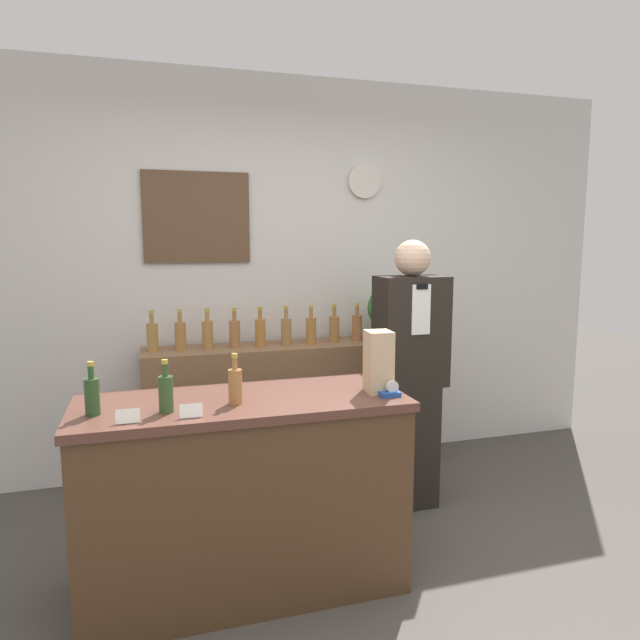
{
  "coord_description": "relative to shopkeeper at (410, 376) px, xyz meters",
  "views": [
    {
      "loc": [
        -0.83,
        -1.91,
        1.6
      ],
      "look_at": [
        0.1,
        1.15,
        1.15
      ],
      "focal_mm": 32.0,
      "sensor_mm": 36.0,
      "label": 1
    }
  ],
  "objects": [
    {
      "name": "back_wall",
      "position": [
        -0.65,
        0.9,
        0.56
      ],
      "size": [
        5.2,
        0.09,
        2.7
      ],
      "color": "silver",
      "rests_on": "ground_plane"
    },
    {
      "name": "back_shelf",
      "position": [
        -0.58,
        0.65,
        -0.35
      ],
      "size": [
        1.92,
        0.38,
        0.9
      ],
      "color": "brown",
      "rests_on": "ground_plane"
    },
    {
      "name": "display_counter",
      "position": [
        -1.09,
        -0.55,
        -0.35
      ],
      "size": [
        1.46,
        0.59,
        0.9
      ],
      "color": "#4C331E",
      "rests_on": "ground_plane"
    },
    {
      "name": "shopkeeper",
      "position": [
        0.0,
        0.0,
        0.0
      ],
      "size": [
        0.4,
        0.25,
        1.6
      ],
      "color": "black",
      "rests_on": "ground_plane"
    },
    {
      "name": "potted_plant",
      "position": [
        0.13,
        0.61,
        0.32
      ],
      "size": [
        0.31,
        0.31,
        0.38
      ],
      "color": "#B27047",
      "rests_on": "back_shelf"
    },
    {
      "name": "paper_bag",
      "position": [
        -0.47,
        -0.63,
        0.24
      ],
      "size": [
        0.12,
        0.14,
        0.29
      ],
      "color": "tan",
      "rests_on": "display_counter"
    },
    {
      "name": "tape_dispenser",
      "position": [
        -0.44,
        -0.71,
        0.12
      ],
      "size": [
        0.09,
        0.06,
        0.07
      ],
      "color": "#1E4799",
      "rests_on": "display_counter"
    },
    {
      "name": "price_card_left",
      "position": [
        -1.57,
        -0.77,
        0.13
      ],
      "size": [
        0.09,
        0.02,
        0.06
      ],
      "color": "white",
      "rests_on": "display_counter"
    },
    {
      "name": "price_card_right",
      "position": [
        -1.33,
        -0.77,
        0.13
      ],
      "size": [
        0.09,
        0.02,
        0.06
      ],
      "color": "white",
      "rests_on": "display_counter"
    },
    {
      "name": "counter_bottle_0",
      "position": [
        -1.7,
        -0.62,
        0.18
      ],
      "size": [
        0.06,
        0.06,
        0.22
      ],
      "color": "#294722",
      "rests_on": "display_counter"
    },
    {
      "name": "counter_bottle_1",
      "position": [
        -1.42,
        -0.66,
        0.18
      ],
      "size": [
        0.06,
        0.06,
        0.22
      ],
      "color": "#304D26",
      "rests_on": "display_counter"
    },
    {
      "name": "counter_bottle_2",
      "position": [
        -1.13,
        -0.62,
        0.18
      ],
      "size": [
        0.06,
        0.06,
        0.22
      ],
      "color": "#A06B38",
      "rests_on": "display_counter"
    },
    {
      "name": "shelf_bottle_0",
      "position": [
        -1.46,
        0.67,
        0.2
      ],
      "size": [
        0.07,
        0.07,
        0.26
      ],
      "color": "olive",
      "rests_on": "back_shelf"
    },
    {
      "name": "shelf_bottle_1",
      "position": [
        -1.29,
        0.66,
        0.2
      ],
      "size": [
        0.07,
        0.07,
        0.26
      ],
      "color": "#9E6D36",
      "rests_on": "back_shelf"
    },
    {
      "name": "shelf_bottle_2",
      "position": [
        -1.12,
        0.67,
        0.2
      ],
      "size": [
        0.07,
        0.07,
        0.26
      ],
      "color": "#A57139",
      "rests_on": "back_shelf"
    },
    {
      "name": "shelf_bottle_3",
      "position": [
        -0.94,
        0.64,
        0.2
      ],
      "size": [
        0.07,
        0.07,
        0.26
      ],
      "color": "#9B653C",
      "rests_on": "back_shelf"
    },
    {
      "name": "shelf_bottle_4",
      "position": [
        -0.77,
        0.65,
        0.2
      ],
      "size": [
        0.07,
        0.07,
        0.26
      ],
      "color": "#A56F30",
      "rests_on": "back_shelf"
    },
    {
      "name": "shelf_bottle_5",
      "position": [
        -0.6,
        0.63,
        0.2
      ],
      "size": [
        0.07,
        0.07,
        0.26
      ],
      "color": "olive",
      "rests_on": "back_shelf"
    },
    {
      "name": "shelf_bottle_6",
      "position": [
        -0.43,
        0.63,
        0.2
      ],
      "size": [
        0.07,
        0.07,
        0.26
      ],
      "color": "#A37132",
      "rests_on": "back_shelf"
    },
    {
      "name": "shelf_bottle_7",
      "position": [
        -0.26,
        0.65,
        0.2
      ],
      "size": [
        0.07,
        0.07,
        0.26
      ],
      "color": "#A06E3A",
      "rests_on": "back_shelf"
    },
    {
      "name": "shelf_bottle_8",
      "position": [
        -0.09,
        0.66,
        0.2
      ],
      "size": [
        0.07,
        0.07,
        0.26
      ],
      "color": "#A2683C",
      "rests_on": "back_shelf"
    }
  ]
}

